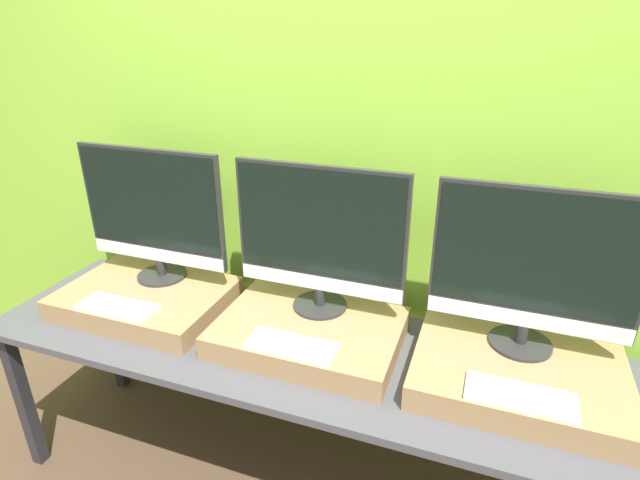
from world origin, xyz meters
TOP-DOWN VIEW (x-y plane):
  - wall_back at (0.00, 0.74)m, footprint 8.00×0.04m
  - workbench at (0.00, 0.34)m, footprint 2.51×0.67m
  - wooden_riser_left at (-0.73, 0.37)m, footprint 0.67×0.47m
  - monitor_left at (-0.73, 0.48)m, footprint 0.65×0.21m
  - keyboard_left at (-0.73, 0.21)m, footprint 0.31×0.13m
  - wooden_riser_center at (0.00, 0.37)m, footprint 0.67×0.47m
  - monitor_center at (0.00, 0.48)m, footprint 0.65×0.21m
  - keyboard_center at (0.00, 0.21)m, footprint 0.31×0.13m
  - wooden_riser_right at (0.73, 0.37)m, footprint 0.67×0.47m
  - monitor_right at (0.73, 0.48)m, footprint 0.65×0.21m
  - keyboard_right at (0.73, 0.21)m, footprint 0.31×0.13m

SIDE VIEW (x-z plane):
  - workbench at x=0.00m, z-range 0.30..1.03m
  - wooden_riser_left at x=-0.73m, z-range 0.73..0.81m
  - wooden_riser_center at x=0.00m, z-range 0.73..0.81m
  - wooden_riser_right at x=0.73m, z-range 0.73..0.81m
  - keyboard_left at x=-0.73m, z-range 0.81..0.83m
  - keyboard_center at x=0.00m, z-range 0.81..0.83m
  - keyboard_right at x=0.73m, z-range 0.81..0.83m
  - monitor_left at x=-0.73m, z-range 0.83..1.40m
  - monitor_center at x=0.00m, z-range 0.83..1.40m
  - monitor_right at x=0.73m, z-range 0.83..1.40m
  - wall_back at x=0.00m, z-range 0.00..2.60m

